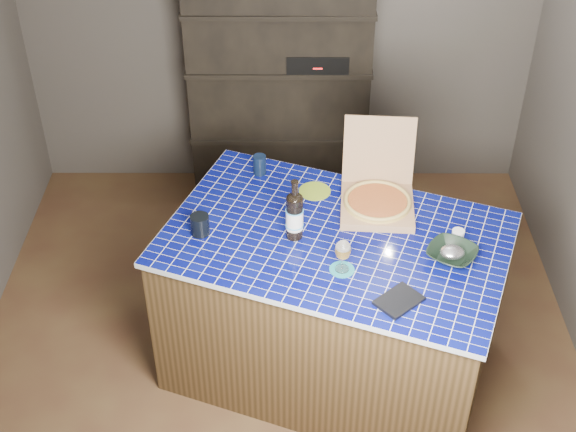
{
  "coord_description": "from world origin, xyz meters",
  "views": [
    {
      "loc": [
        0.07,
        -3.31,
        3.5
      ],
      "look_at": [
        0.06,
        0.0,
        0.94
      ],
      "focal_mm": 50.0,
      "sensor_mm": 36.0,
      "label": 1
    }
  ],
  "objects_px": {
    "kitchen_island": "(333,304)",
    "pizza_box": "(377,198)",
    "bowl": "(452,254)",
    "wine_glass": "(343,250)",
    "mead_bottle": "(295,215)",
    "dvd_case": "(399,301)"
  },
  "relations": [
    {
      "from": "kitchen_island",
      "to": "pizza_box",
      "type": "xyz_separation_m",
      "value": [
        0.23,
        0.25,
        0.53
      ]
    },
    {
      "from": "kitchen_island",
      "to": "wine_glass",
      "type": "bearing_deg",
      "value": -65.08
    },
    {
      "from": "kitchen_island",
      "to": "dvd_case",
      "type": "bearing_deg",
      "value": -39.57
    },
    {
      "from": "wine_glass",
      "to": "pizza_box",
      "type": "bearing_deg",
      "value": 67.29
    },
    {
      "from": "pizza_box",
      "to": "kitchen_island",
      "type": "bearing_deg",
      "value": -128.23
    },
    {
      "from": "bowl",
      "to": "kitchen_island",
      "type": "bearing_deg",
      "value": 163.66
    },
    {
      "from": "mead_bottle",
      "to": "wine_glass",
      "type": "height_order",
      "value": "mead_bottle"
    },
    {
      "from": "dvd_case",
      "to": "bowl",
      "type": "height_order",
      "value": "bowl"
    },
    {
      "from": "bowl",
      "to": "wine_glass",
      "type": "bearing_deg",
      "value": -170.86
    },
    {
      "from": "kitchen_island",
      "to": "dvd_case",
      "type": "xyz_separation_m",
      "value": [
        0.27,
        -0.47,
        0.48
      ]
    },
    {
      "from": "mead_bottle",
      "to": "kitchen_island",
      "type": "bearing_deg",
      "value": -1.87
    },
    {
      "from": "mead_bottle",
      "to": "dvd_case",
      "type": "distance_m",
      "value": 0.69
    },
    {
      "from": "pizza_box",
      "to": "wine_glass",
      "type": "height_order",
      "value": "pizza_box"
    },
    {
      "from": "mead_bottle",
      "to": "wine_glass",
      "type": "bearing_deg",
      "value": -48.49
    },
    {
      "from": "dvd_case",
      "to": "bowl",
      "type": "bearing_deg",
      "value": 95.25
    },
    {
      "from": "bowl",
      "to": "mead_bottle",
      "type": "bearing_deg",
      "value": 167.48
    },
    {
      "from": "kitchen_island",
      "to": "pizza_box",
      "type": "distance_m",
      "value": 0.63
    },
    {
      "from": "kitchen_island",
      "to": "pizza_box",
      "type": "relative_size",
      "value": 4.06
    },
    {
      "from": "mead_bottle",
      "to": "pizza_box",
      "type": "bearing_deg",
      "value": 29.26
    },
    {
      "from": "kitchen_island",
      "to": "pizza_box",
      "type": "height_order",
      "value": "pizza_box"
    },
    {
      "from": "wine_glass",
      "to": "bowl",
      "type": "xyz_separation_m",
      "value": [
        0.54,
        0.09,
        -0.1
      ]
    },
    {
      "from": "bowl",
      "to": "pizza_box",
      "type": "bearing_deg",
      "value": 128.38
    }
  ]
}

